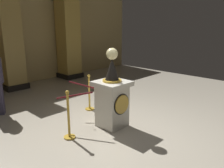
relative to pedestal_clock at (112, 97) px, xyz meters
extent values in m
plane|color=#B2A893|center=(-0.19, -0.18, -0.69)|extent=(12.93, 12.93, 0.00)
cube|color=tan|center=(-0.19, 5.31, 1.08)|extent=(12.93, 0.16, 3.53)
cube|color=beige|center=(0.00, 0.01, -0.21)|extent=(0.56, 0.56, 0.96)
cube|color=beige|center=(0.00, 0.01, 0.32)|extent=(0.70, 0.70, 0.10)
cylinder|color=gold|center=(0.00, -0.29, -0.09)|extent=(0.42, 0.03, 0.42)
cylinder|color=black|center=(0.00, -0.28, -0.09)|extent=(0.47, 0.01, 0.47)
cylinder|color=gold|center=(0.00, 0.01, 0.39)|extent=(0.42, 0.42, 0.04)
cone|color=black|center=(0.00, 0.01, 0.65)|extent=(0.31, 0.31, 0.48)
cylinder|color=gold|center=(0.00, 0.01, 0.88)|extent=(0.03, 0.03, 0.06)
sphere|color=beige|center=(0.00, 0.01, 0.98)|extent=(0.25, 0.25, 0.25)
cylinder|color=gold|center=(0.31, 1.16, -0.67)|extent=(0.24, 0.24, 0.03)
cylinder|color=gold|center=(0.31, 1.16, -0.23)|extent=(0.05, 0.05, 0.91)
sphere|color=gold|center=(0.31, 1.16, 0.26)|extent=(0.08, 0.08, 0.08)
cylinder|color=gold|center=(-1.02, 0.24, -0.67)|extent=(0.24, 0.24, 0.03)
cylinder|color=gold|center=(-1.02, 0.24, -0.22)|extent=(0.05, 0.05, 0.94)
sphere|color=gold|center=(-1.02, 0.24, 0.29)|extent=(0.08, 0.08, 0.08)
cylinder|color=#591419|center=(-0.02, 0.93, 0.10)|extent=(0.49, 0.70, 0.22)
cylinder|color=#591419|center=(-0.69, 0.47, 0.10)|extent=(0.49, 0.70, 0.22)
sphere|color=#591419|center=(-0.35, 0.70, 0.01)|extent=(0.04, 0.04, 0.04)
cube|color=black|center=(2.29, 4.75, -0.59)|extent=(0.86, 0.86, 0.20)
cube|color=gold|center=(2.29, 4.75, 1.01)|extent=(0.75, 0.75, 3.39)
cube|color=black|center=(-0.19, 4.75, -0.59)|extent=(0.80, 0.80, 0.20)
cube|color=tan|center=(-0.19, 4.75, 1.01)|extent=(0.69, 0.69, 3.39)
camera|label=1|loc=(-3.46, -3.30, 1.58)|focal=36.06mm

